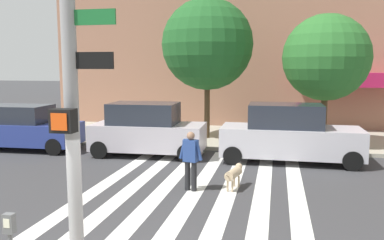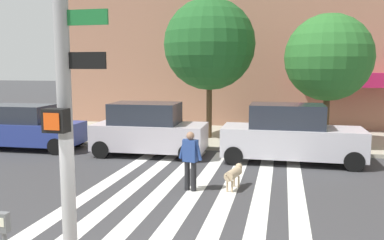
{
  "view_description": "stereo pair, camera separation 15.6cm",
  "coord_description": "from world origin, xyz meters",
  "px_view_note": "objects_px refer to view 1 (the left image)",
  "views": [
    {
      "loc": [
        2.06,
        -4.74,
        3.37
      ],
      "look_at": [
        -0.3,
        6.29,
        1.88
      ],
      "focal_mm": 37.33,
      "sensor_mm": 36.0,
      "label": 1
    },
    {
      "loc": [
        2.21,
        -4.71,
        3.37
      ],
      "look_at": [
        -0.3,
        6.29,
        1.88
      ],
      "focal_mm": 37.33,
      "sensor_mm": 36.0,
      "label": 2
    }
  ],
  "objects_px": {
    "traffic_light_pole": "(68,54)",
    "dog_on_leash": "(234,173)",
    "parked_car_third_in_line": "(289,135)",
    "street_tree_nearest": "(207,44)",
    "pedestrian_dog_walker": "(191,158)",
    "street_tree_middle": "(326,58)",
    "parked_car_near_curb": "(21,128)",
    "parked_car_behind_first": "(147,130)"
  },
  "relations": [
    {
      "from": "street_tree_nearest",
      "to": "dog_on_leash",
      "type": "distance_m",
      "value": 8.36
    },
    {
      "from": "parked_car_third_in_line",
      "to": "street_tree_middle",
      "type": "bearing_deg",
      "value": 61.29
    },
    {
      "from": "street_tree_nearest",
      "to": "parked_car_behind_first",
      "type": "bearing_deg",
      "value": -116.16
    },
    {
      "from": "parked_car_third_in_line",
      "to": "street_tree_nearest",
      "type": "bearing_deg",
      "value": 135.7
    },
    {
      "from": "dog_on_leash",
      "to": "parked_car_near_curb",
      "type": "bearing_deg",
      "value": 158.6
    },
    {
      "from": "traffic_light_pole",
      "to": "pedestrian_dog_walker",
      "type": "distance_m",
      "value": 6.58
    },
    {
      "from": "parked_car_behind_first",
      "to": "parked_car_third_in_line",
      "type": "bearing_deg",
      "value": 0.01
    },
    {
      "from": "parked_car_behind_first",
      "to": "pedestrian_dog_walker",
      "type": "height_order",
      "value": "parked_car_behind_first"
    },
    {
      "from": "pedestrian_dog_walker",
      "to": "parked_car_third_in_line",
      "type": "bearing_deg",
      "value": 55.97
    },
    {
      "from": "traffic_light_pole",
      "to": "dog_on_leash",
      "type": "xyz_separation_m",
      "value": [
        1.32,
        6.45,
        -3.08
      ]
    },
    {
      "from": "traffic_light_pole",
      "to": "parked_car_third_in_line",
      "type": "height_order",
      "value": "traffic_light_pole"
    },
    {
      "from": "street_tree_nearest",
      "to": "pedestrian_dog_walker",
      "type": "height_order",
      "value": "street_tree_nearest"
    },
    {
      "from": "street_tree_middle",
      "to": "pedestrian_dog_walker",
      "type": "height_order",
      "value": "street_tree_middle"
    },
    {
      "from": "parked_car_near_curb",
      "to": "street_tree_middle",
      "type": "distance_m",
      "value": 12.82
    },
    {
      "from": "parked_car_third_in_line",
      "to": "street_tree_middle",
      "type": "relative_size",
      "value": 0.91
    },
    {
      "from": "traffic_light_pole",
      "to": "dog_on_leash",
      "type": "relative_size",
      "value": 5.11
    },
    {
      "from": "parked_car_third_in_line",
      "to": "street_tree_nearest",
      "type": "distance_m",
      "value": 6.04
    },
    {
      "from": "street_tree_middle",
      "to": "dog_on_leash",
      "type": "xyz_separation_m",
      "value": [
        -3.01,
        -6.25,
        -3.31
      ]
    },
    {
      "from": "street_tree_nearest",
      "to": "traffic_light_pole",
      "type": "bearing_deg",
      "value": -87.09
    },
    {
      "from": "pedestrian_dog_walker",
      "to": "dog_on_leash",
      "type": "height_order",
      "value": "pedestrian_dog_walker"
    },
    {
      "from": "parked_car_behind_first",
      "to": "pedestrian_dog_walker",
      "type": "bearing_deg",
      "value": -57.29
    },
    {
      "from": "parked_car_near_curb",
      "to": "street_tree_nearest",
      "type": "relative_size",
      "value": 0.76
    },
    {
      "from": "parked_car_behind_first",
      "to": "street_tree_middle",
      "type": "xyz_separation_m",
      "value": [
        6.73,
        2.64,
        2.77
      ]
    },
    {
      "from": "parked_car_near_curb",
      "to": "parked_car_behind_first",
      "type": "xyz_separation_m",
      "value": [
        5.48,
        0.0,
        0.09
      ]
    },
    {
      "from": "traffic_light_pole",
      "to": "parked_car_near_curb",
      "type": "bearing_deg",
      "value": 128.1
    },
    {
      "from": "dog_on_leash",
      "to": "street_tree_nearest",
      "type": "bearing_deg",
      "value": 105.82
    },
    {
      "from": "street_tree_middle",
      "to": "dog_on_leash",
      "type": "relative_size",
      "value": 4.72
    },
    {
      "from": "parked_car_near_curb",
      "to": "dog_on_leash",
      "type": "distance_m",
      "value": 9.9
    },
    {
      "from": "pedestrian_dog_walker",
      "to": "street_tree_nearest",
      "type": "bearing_deg",
      "value": 96.56
    },
    {
      "from": "parked_car_third_in_line",
      "to": "street_tree_nearest",
      "type": "xyz_separation_m",
      "value": [
        -3.57,
        3.49,
        3.4
      ]
    },
    {
      "from": "dog_on_leash",
      "to": "pedestrian_dog_walker",
      "type": "bearing_deg",
      "value": -160.59
    },
    {
      "from": "parked_car_behind_first",
      "to": "street_tree_nearest",
      "type": "height_order",
      "value": "street_tree_nearest"
    },
    {
      "from": "street_tree_nearest",
      "to": "dog_on_leash",
      "type": "xyz_separation_m",
      "value": [
        2.01,
        -7.1,
        -3.94
      ]
    },
    {
      "from": "street_tree_nearest",
      "to": "pedestrian_dog_walker",
      "type": "bearing_deg",
      "value": -83.44
    },
    {
      "from": "parked_car_near_curb",
      "to": "parked_car_behind_first",
      "type": "bearing_deg",
      "value": 0.0
    },
    {
      "from": "dog_on_leash",
      "to": "parked_car_behind_first",
      "type": "bearing_deg",
      "value": 135.91
    },
    {
      "from": "parked_car_near_curb",
      "to": "street_tree_middle",
      "type": "height_order",
      "value": "street_tree_middle"
    },
    {
      "from": "pedestrian_dog_walker",
      "to": "dog_on_leash",
      "type": "xyz_separation_m",
      "value": [
        1.15,
        0.4,
        -0.48
      ]
    },
    {
      "from": "street_tree_middle",
      "to": "parked_car_near_curb",
      "type": "bearing_deg",
      "value": -167.8
    },
    {
      "from": "traffic_light_pole",
      "to": "parked_car_third_in_line",
      "type": "distance_m",
      "value": 10.76
    },
    {
      "from": "parked_car_third_in_line",
      "to": "dog_on_leash",
      "type": "relative_size",
      "value": 4.31
    },
    {
      "from": "parked_car_behind_first",
      "to": "street_tree_middle",
      "type": "distance_m",
      "value": 7.74
    }
  ]
}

